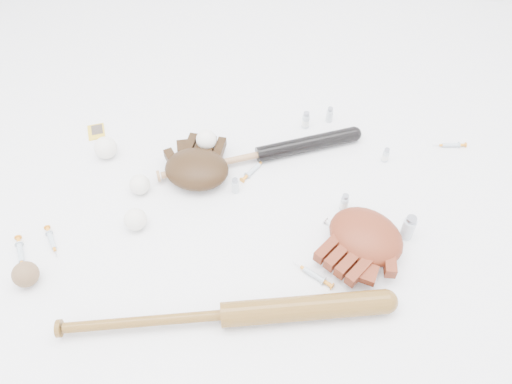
# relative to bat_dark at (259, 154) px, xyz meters

# --- Properties ---
(bat_dark) EXTENTS (0.74, 0.39, 0.06)m
(bat_dark) POSITION_rel_bat_dark_xyz_m (0.00, 0.00, 0.00)
(bat_dark) COLOR black
(bat_dark) RESTS_ON ground
(bat_wood) EXTENTS (0.97, 0.30, 0.07)m
(bat_wood) POSITION_rel_bat_dark_xyz_m (-0.01, -0.65, 0.01)
(bat_wood) COLOR brown
(bat_wood) RESTS_ON ground
(glove_dark) EXTENTS (0.28, 0.28, 0.10)m
(glove_dark) POSITION_rel_bat_dark_xyz_m (-0.20, -0.12, 0.02)
(glove_dark) COLOR black
(glove_dark) RESTS_ON ground
(glove_tan) EXTENTS (0.40, 0.40, 0.10)m
(glove_tan) POSITION_rel_bat_dark_xyz_m (0.38, -0.33, 0.02)
(glove_tan) COLOR maroon
(glove_tan) RESTS_ON ground
(trading_card) EXTENTS (0.09, 0.10, 0.00)m
(trading_card) POSITION_rel_bat_dark_xyz_m (-0.65, 0.05, -0.03)
(trading_card) COLOR gold
(trading_card) RESTS_ON ground
(pedestal) EXTENTS (0.08, 0.08, 0.04)m
(pedestal) POSITION_rel_bat_dark_xyz_m (-0.19, -0.00, -0.01)
(pedestal) COLOR white
(pedestal) RESTS_ON ground
(baseball_on_pedestal) EXTENTS (0.07, 0.07, 0.07)m
(baseball_on_pedestal) POSITION_rel_bat_dark_xyz_m (-0.19, -0.00, 0.05)
(baseball_on_pedestal) COLOR white
(baseball_on_pedestal) RESTS_ON pedestal
(baseball_left) EXTENTS (0.07, 0.07, 0.07)m
(baseball_left) POSITION_rel_bat_dark_xyz_m (-0.35, -0.36, 0.01)
(baseball_left) COLOR white
(baseball_left) RESTS_ON ground
(baseball_upper) EXTENTS (0.08, 0.08, 0.08)m
(baseball_upper) POSITION_rel_bat_dark_xyz_m (-0.56, -0.06, 0.01)
(baseball_upper) COLOR white
(baseball_upper) RESTS_ON ground
(baseball_mid) EXTENTS (0.07, 0.07, 0.07)m
(baseball_mid) POSITION_rel_bat_dark_xyz_m (-0.39, -0.21, 0.01)
(baseball_mid) COLOR white
(baseball_mid) RESTS_ON ground
(baseball_aged) EXTENTS (0.08, 0.08, 0.08)m
(baseball_aged) POSITION_rel_bat_dark_xyz_m (-0.61, -0.61, 0.01)
(baseball_aged) COLOR brown
(baseball_aged) RESTS_ON ground
(syringe_0) EXTENTS (0.11, 0.13, 0.02)m
(syringe_0) POSITION_rel_bat_dark_xyz_m (-0.61, -0.46, -0.02)
(syringe_0) COLOR #ADBCC6
(syringe_0) RESTS_ON ground
(syringe_1) EXTENTS (0.15, 0.10, 0.02)m
(syringe_1) POSITION_rel_bat_dark_xyz_m (0.23, -0.46, -0.02)
(syringe_1) COLOR #ADBCC6
(syringe_1) RESTS_ON ground
(syringe_2) EXTENTS (0.10, 0.15, 0.02)m
(syringe_2) POSITION_rel_bat_dark_xyz_m (-0.01, -0.06, -0.02)
(syringe_2) COLOR #ADBCC6
(syringe_2) RESTS_ON ground
(syringe_3) EXTENTS (0.15, 0.12, 0.02)m
(syringe_3) POSITION_rel_bat_dark_xyz_m (0.31, -0.29, -0.02)
(syringe_3) COLOR #ADBCC6
(syringe_3) RESTS_ON ground
(syringe_4) EXTENTS (0.14, 0.05, 0.02)m
(syringe_4) POSITION_rel_bat_dark_xyz_m (0.70, 0.18, -0.02)
(syringe_4) COLOR #ADBCC6
(syringe_4) RESTS_ON ground
(syringe_5) EXTENTS (0.11, 0.15, 0.02)m
(syringe_5) POSITION_rel_bat_dark_xyz_m (-0.68, -0.52, -0.02)
(syringe_5) COLOR #ADBCC6
(syringe_5) RESTS_ON ground
(vial_0) EXTENTS (0.03, 0.03, 0.07)m
(vial_0) POSITION_rel_bat_dark_xyz_m (0.24, 0.25, 0.00)
(vial_0) COLOR silver
(vial_0) RESTS_ON ground
(vial_1) EXTENTS (0.03, 0.03, 0.07)m
(vial_1) POSITION_rel_bat_dark_xyz_m (0.15, 0.21, 0.01)
(vial_1) COLOR silver
(vial_1) RESTS_ON ground
(vial_2) EXTENTS (0.03, 0.03, 0.07)m
(vial_2) POSITION_rel_bat_dark_xyz_m (0.31, -0.18, 0.01)
(vial_2) COLOR silver
(vial_2) RESTS_ON ground
(vial_3) EXTENTS (0.04, 0.04, 0.10)m
(vial_3) POSITION_rel_bat_dark_xyz_m (0.52, -0.27, 0.02)
(vial_3) COLOR silver
(vial_3) RESTS_ON ground
(vial_4) EXTENTS (0.03, 0.03, 0.06)m
(vial_4) POSITION_rel_bat_dark_xyz_m (-0.06, -0.16, 0.00)
(vial_4) COLOR silver
(vial_4) RESTS_ON ground
(vial_5) EXTENTS (0.02, 0.02, 0.06)m
(vial_5) POSITION_rel_bat_dark_xyz_m (0.46, 0.06, 0.00)
(vial_5) COLOR silver
(vial_5) RESTS_ON ground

